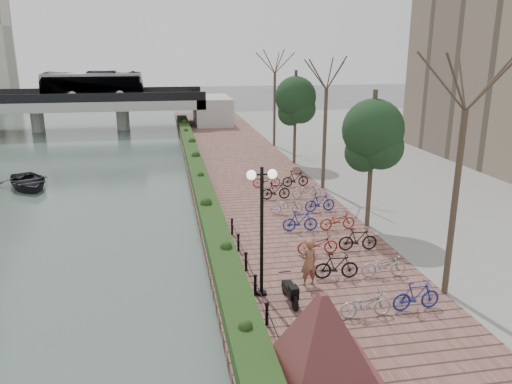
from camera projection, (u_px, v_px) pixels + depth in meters
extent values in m
plane|color=#59595B|center=(226.00, 363.00, 14.44)|extent=(220.00, 220.00, 0.00)
cube|color=brown|center=(255.00, 188.00, 31.61)|extent=(8.00, 75.00, 0.50)
cube|color=gray|center=(483.00, 177.00, 34.38)|extent=(24.00, 75.00, 0.50)
cube|color=#1A3C15|center=(198.00, 173.00, 33.23)|extent=(1.10, 56.00, 0.60)
cylinder|color=black|center=(282.00, 352.00, 13.51)|extent=(0.10, 0.10, 0.70)
cylinder|color=black|center=(267.00, 315.00, 15.40)|extent=(0.10, 0.10, 0.70)
cylinder|color=black|center=(255.00, 286.00, 17.29)|extent=(0.10, 0.10, 0.70)
cylinder|color=black|center=(246.00, 262.00, 19.18)|extent=(0.10, 0.10, 0.70)
cylinder|color=black|center=(238.00, 243.00, 21.07)|extent=(0.10, 0.10, 0.70)
cylinder|color=black|center=(232.00, 227.00, 22.96)|extent=(0.10, 0.10, 0.70)
cube|color=#4C2021|center=(320.00, 376.00, 12.96)|extent=(2.95, 2.95, 0.17)
pyramid|color=#4C2021|center=(322.00, 334.00, 12.62)|extent=(4.63, 4.63, 2.26)
cylinder|color=black|center=(262.00, 233.00, 16.81)|extent=(0.12, 0.12, 4.57)
cylinder|color=black|center=(262.00, 174.00, 16.24)|extent=(0.70, 0.06, 0.06)
sphere|color=white|center=(251.00, 175.00, 16.18)|extent=(0.32, 0.32, 0.32)
sphere|color=white|center=(272.00, 174.00, 16.30)|extent=(0.32, 0.32, 0.32)
imported|color=brown|center=(309.00, 263.00, 17.88)|extent=(0.71, 0.54, 1.76)
imported|color=#9A9A9E|center=(364.00, 302.00, 15.96)|extent=(0.60, 1.71, 0.90)
imported|color=black|center=(337.00, 267.00, 18.40)|extent=(0.47, 1.66, 1.00)
imported|color=maroon|center=(317.00, 243.00, 20.87)|extent=(0.60, 1.71, 0.90)
imported|color=navy|center=(300.00, 221.00, 23.32)|extent=(0.47, 1.66, 1.00)
imported|color=#9A9A9E|center=(287.00, 206.00, 25.79)|extent=(0.60, 1.71, 0.90)
imported|color=black|center=(276.00, 191.00, 28.23)|extent=(0.47, 1.66, 1.00)
imported|color=maroon|center=(267.00, 180.00, 30.70)|extent=(0.60, 1.72, 0.90)
imported|color=navy|center=(417.00, 296.00, 16.26)|extent=(0.47, 1.66, 1.00)
imported|color=#9A9A9E|center=(383.00, 265.00, 18.73)|extent=(0.60, 1.71, 0.90)
imported|color=black|center=(357.00, 239.00, 21.17)|extent=(0.47, 1.66, 1.00)
imported|color=maroon|center=(337.00, 220.00, 23.64)|extent=(0.60, 1.71, 0.90)
imported|color=navy|center=(320.00, 203.00, 26.09)|extent=(0.47, 1.66, 1.00)
imported|color=#9A9A9E|center=(307.00, 190.00, 28.56)|extent=(0.60, 1.71, 0.90)
imported|color=black|center=(295.00, 178.00, 31.00)|extent=(0.47, 1.66, 1.00)
cube|color=#A9A9A4|center=(35.00, 104.00, 53.55)|extent=(36.00, 8.00, 1.00)
cube|color=black|center=(25.00, 99.00, 49.60)|extent=(36.00, 0.15, 0.90)
cube|color=black|center=(43.00, 92.00, 56.97)|extent=(36.00, 0.15, 0.90)
cylinder|color=#A9A9A4|center=(37.00, 121.00, 54.03)|extent=(1.40, 1.40, 2.50)
cylinder|color=#A9A9A4|center=(123.00, 119.00, 55.59)|extent=(1.40, 1.40, 2.50)
imported|color=silver|center=(93.00, 85.00, 54.06)|extent=(2.52, 10.77, 3.00)
imported|color=black|center=(28.00, 181.00, 32.31)|extent=(4.76, 5.39, 0.93)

